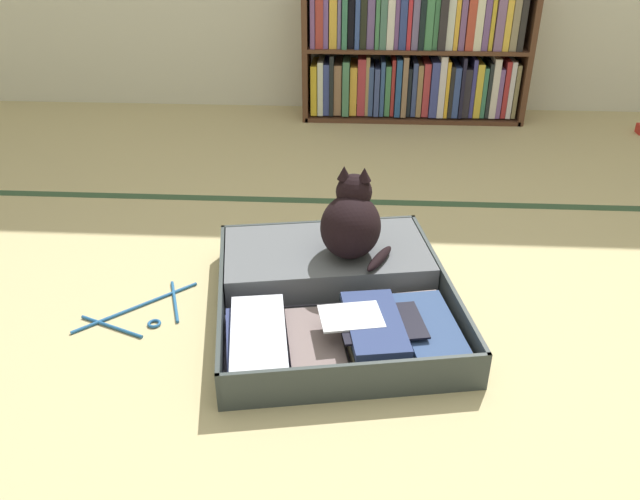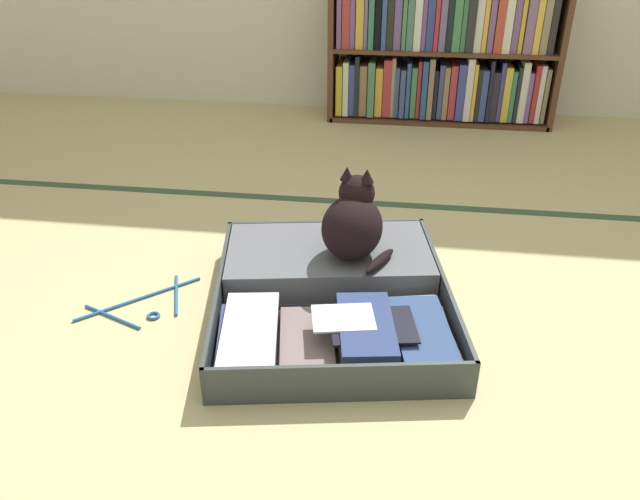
{
  "view_description": "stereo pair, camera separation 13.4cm",
  "coord_description": "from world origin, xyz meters",
  "px_view_note": "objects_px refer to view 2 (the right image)",
  "views": [
    {
      "loc": [
        -0.08,
        -1.36,
        1.12
      ],
      "look_at": [
        -0.18,
        0.33,
        0.16
      ],
      "focal_mm": 35.23,
      "sensor_mm": 36.0,
      "label": 1
    },
    {
      "loc": [
        0.05,
        -1.35,
        1.12
      ],
      "look_at": [
        -0.18,
        0.33,
        0.16
      ],
      "focal_mm": 35.23,
      "sensor_mm": 36.0,
      "label": 2
    }
  ],
  "objects_px": {
    "open_suitcase": "(332,289)",
    "bookshelf": "(442,52)",
    "black_cat": "(354,223)",
    "clothes_hanger": "(144,304)"
  },
  "relations": [
    {
      "from": "bookshelf",
      "to": "black_cat",
      "type": "bearing_deg",
      "value": -99.85
    },
    {
      "from": "open_suitcase",
      "to": "clothes_hanger",
      "type": "distance_m",
      "value": 0.59
    },
    {
      "from": "open_suitcase",
      "to": "bookshelf",
      "type": "bearing_deg",
      "value": 79.25
    },
    {
      "from": "black_cat",
      "to": "bookshelf",
      "type": "bearing_deg",
      "value": 80.15
    },
    {
      "from": "bookshelf",
      "to": "clothes_hanger",
      "type": "distance_m",
      "value": 2.28
    },
    {
      "from": "open_suitcase",
      "to": "black_cat",
      "type": "distance_m",
      "value": 0.22
    },
    {
      "from": "bookshelf",
      "to": "black_cat",
      "type": "xyz_separation_m",
      "value": [
        -0.32,
        -1.82,
        -0.15
      ]
    },
    {
      "from": "open_suitcase",
      "to": "clothes_hanger",
      "type": "xyz_separation_m",
      "value": [
        -0.58,
        -0.1,
        -0.05
      ]
    },
    {
      "from": "open_suitcase",
      "to": "clothes_hanger",
      "type": "relative_size",
      "value": 2.9
    },
    {
      "from": "bookshelf",
      "to": "clothes_hanger",
      "type": "bearing_deg",
      "value": -115.01
    }
  ]
}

